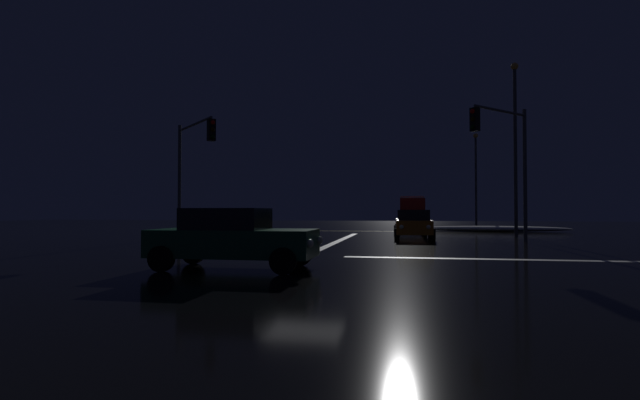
% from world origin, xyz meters
% --- Properties ---
extents(ground, '(120.00, 120.00, 0.10)m').
position_xyz_m(ground, '(0.00, 0.00, -0.05)').
color(ground, black).
extents(stop_line_north, '(0.35, 14.91, 0.01)m').
position_xyz_m(stop_line_north, '(0.00, 8.68, 0.00)').
color(stop_line_north, white).
rests_on(stop_line_north, ground).
extents(centre_line_ns, '(22.00, 0.15, 0.01)m').
position_xyz_m(centre_line_ns, '(0.00, 20.28, 0.00)').
color(centre_line_ns, yellow).
rests_on(centre_line_ns, ground).
extents(crosswalk_bar_east, '(14.91, 0.40, 0.01)m').
position_xyz_m(crosswalk_bar_east, '(8.78, 0.00, 0.00)').
color(crosswalk_bar_east, white).
rests_on(crosswalk_bar_east, ground).
extents(snow_bank_left_curb, '(6.07, 1.50, 0.37)m').
position_xyz_m(snow_bank_left_curb, '(-9.48, 17.72, 0.18)').
color(snow_bank_left_curb, white).
rests_on(snow_bank_left_curb, ground).
extents(snow_bank_right_curb, '(11.39, 1.50, 0.42)m').
position_xyz_m(snow_bank_right_curb, '(9.48, 21.15, 0.21)').
color(snow_bank_right_curb, white).
rests_on(snow_bank_right_curb, ground).
extents(sedan_orange, '(2.02, 4.33, 1.57)m').
position_xyz_m(sedan_orange, '(3.77, 10.40, 0.80)').
color(sedan_orange, '#C66014').
rests_on(sedan_orange, ground).
extents(sedan_white, '(2.02, 4.33, 1.57)m').
position_xyz_m(sedan_white, '(3.62, 15.96, 0.80)').
color(sedan_white, silver).
rests_on(sedan_white, ground).
extents(sedan_blue, '(2.02, 4.33, 1.57)m').
position_xyz_m(sedan_blue, '(3.71, 22.25, 0.80)').
color(sedan_blue, navy).
rests_on(sedan_blue, ground).
extents(sedan_silver, '(2.02, 4.33, 1.57)m').
position_xyz_m(sedan_silver, '(4.04, 29.00, 0.80)').
color(sedan_silver, '#B7B7BC').
rests_on(sedan_silver, ground).
extents(box_truck, '(2.68, 8.28, 3.08)m').
position_xyz_m(box_truck, '(4.01, 35.59, 1.71)').
color(box_truck, red).
rests_on(box_truck, ground).
extents(sedan_green_crossing, '(4.33, 2.02, 1.57)m').
position_xyz_m(sedan_green_crossing, '(-1.12, -3.73, 0.80)').
color(sedan_green_crossing, '#14512D').
rests_on(sedan_green_crossing, ground).
extents(traffic_signal_nw, '(3.59, 3.59, 6.30)m').
position_xyz_m(traffic_signal_nw, '(-7.68, 7.68, 4.38)').
color(traffic_signal_nw, '#4C4C51').
rests_on(traffic_signal_nw, ground).
extents(traffic_signal_ne, '(3.04, 3.04, 6.50)m').
position_xyz_m(traffic_signal_ne, '(7.94, 7.94, 4.46)').
color(traffic_signal_ne, '#4C4C51').
rests_on(traffic_signal_ne, ground).
extents(streetlamp_right_near, '(0.44, 0.44, 10.39)m').
position_xyz_m(streetlamp_right_near, '(9.78, 14.28, 5.91)').
color(streetlamp_right_near, '#424247').
rests_on(streetlamp_right_near, ground).
extents(streetlamp_right_far, '(0.44, 0.44, 8.76)m').
position_xyz_m(streetlamp_right_far, '(9.78, 30.28, 5.06)').
color(streetlamp_right_far, '#424247').
rests_on(streetlamp_right_far, ground).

